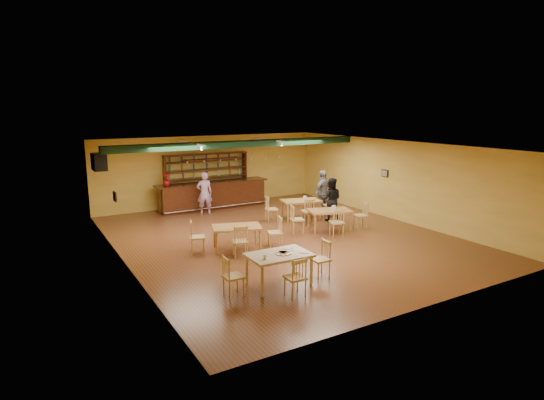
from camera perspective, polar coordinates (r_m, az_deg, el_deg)
floor at (r=14.70m, az=1.22°, el=-4.80°), size 12.00×12.00×0.00m
ceiling_beam at (r=16.59m, az=-3.82°, el=7.17°), size 10.00×0.30×0.25m
track_rail_left at (r=16.43m, az=-10.44°, el=7.21°), size 0.05×2.50×0.05m
track_rail_right at (r=17.77m, az=-0.62°, el=7.73°), size 0.05×2.50×0.05m
ac_unit at (r=16.52m, az=-21.18°, el=4.58°), size 0.34×0.70×0.48m
picture_left at (r=13.46m, az=-19.47°, el=0.43°), size 0.04×0.34×0.28m
picture_right at (r=17.74m, az=14.23°, el=3.33°), size 0.04×0.34×0.28m
bar_counter at (r=18.93m, az=-7.57°, el=0.62°), size 4.80×0.85×1.13m
back_bar_hutch at (r=19.40m, az=-8.34°, el=2.59°), size 3.71×0.40×2.28m
poinsettia at (r=18.14m, az=-13.33°, el=2.57°), size 0.38×0.38×0.52m
dining_table_b at (r=17.07m, az=3.74°, el=-1.22°), size 1.61×1.19×0.72m
dining_table_c at (r=13.44m, az=-4.52°, el=-4.85°), size 1.63×1.26×0.72m
dining_table_d at (r=15.60m, az=7.34°, el=-2.55°), size 1.63×1.24×0.72m
near_table at (r=10.75m, az=0.91°, el=-8.91°), size 1.50×0.99×0.79m
pizza_tray at (r=10.66m, az=1.41°, el=-6.77°), size 0.42×0.42×0.01m
parmesan_shaker at (r=10.24m, az=-0.92°, el=-7.28°), size 0.08×0.08×0.11m
napkin_stack at (r=10.96m, az=2.01°, el=-6.21°), size 0.23×0.20×0.03m
pizza_server at (r=10.78m, az=1.98°, el=-6.51°), size 0.33×0.11×0.00m
side_plate at (r=10.74m, az=4.18°, el=-6.67°), size 0.22×0.22×0.01m
patron_bar at (r=17.87m, az=-8.62°, el=0.87°), size 0.70×0.53×1.71m
patron_right_a at (r=16.80m, az=7.55°, el=0.08°), size 1.01×0.99×1.64m
patron_right_b at (r=17.75m, az=6.54°, el=0.97°), size 1.13×0.78×1.78m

